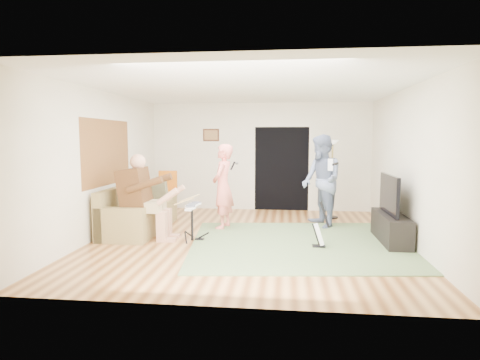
% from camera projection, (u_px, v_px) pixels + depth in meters
% --- Properties ---
extents(floor, '(6.00, 6.00, 0.00)m').
position_uv_depth(floor, '(249.00, 238.00, 7.31)').
color(floor, brown).
rests_on(floor, ground).
extents(walls, '(5.50, 6.00, 2.70)m').
position_uv_depth(walls, '(249.00, 165.00, 7.16)').
color(walls, silver).
rests_on(walls, floor).
extents(ceiling, '(6.00, 6.00, 0.00)m').
position_uv_depth(ceiling, '(249.00, 88.00, 7.02)').
color(ceiling, white).
rests_on(ceiling, walls).
extents(window_blinds, '(0.00, 2.05, 2.05)m').
position_uv_depth(window_blinds, '(107.00, 152.00, 7.65)').
color(window_blinds, brown).
rests_on(window_blinds, walls).
extents(doorway, '(2.10, 0.00, 2.10)m').
position_uv_depth(doorway, '(282.00, 169.00, 10.09)').
color(doorway, black).
rests_on(doorway, walls).
extents(picture_frame, '(0.42, 0.03, 0.32)m').
position_uv_depth(picture_frame, '(211.00, 135.00, 10.20)').
color(picture_frame, '#3F2314').
rests_on(picture_frame, walls).
extents(area_rug, '(3.96, 3.66, 0.02)m').
position_uv_depth(area_rug, '(298.00, 243.00, 6.94)').
color(area_rug, '#567044').
rests_on(area_rug, floor).
extents(sofa, '(0.90, 2.18, 0.88)m').
position_uv_depth(sofa, '(136.00, 216.00, 7.94)').
color(sofa, olive).
rests_on(sofa, floor).
extents(drummer, '(1.00, 0.56, 1.54)m').
position_uv_depth(drummer, '(146.00, 206.00, 7.22)').
color(drummer, '#513016').
rests_on(drummer, sofa).
extents(drum_kit, '(0.36, 0.65, 0.67)m').
position_uv_depth(drum_kit, '(192.00, 224.00, 7.15)').
color(drum_kit, black).
rests_on(drum_kit, floor).
extents(singer, '(0.50, 0.68, 1.71)m').
position_uv_depth(singer, '(223.00, 187.00, 8.06)').
color(singer, '#FD7A6E').
rests_on(singer, floor).
extents(microphone, '(0.06, 0.06, 0.24)m').
position_uv_depth(microphone, '(233.00, 166.00, 7.99)').
color(microphone, black).
rests_on(microphone, singer).
extents(guitarist, '(0.99, 1.11, 1.90)m').
position_uv_depth(guitarist, '(321.00, 181.00, 8.19)').
color(guitarist, slate).
rests_on(guitarist, floor).
extents(guitar_held, '(0.29, 0.61, 0.26)m').
position_uv_depth(guitar_held, '(332.00, 164.00, 8.13)').
color(guitar_held, white).
rests_on(guitar_held, guitarist).
extents(guitar_spare, '(0.28, 0.25, 0.78)m').
position_uv_depth(guitar_spare, '(319.00, 234.00, 6.70)').
color(guitar_spare, black).
rests_on(guitar_spare, floor).
extents(torchiere_lamp, '(0.32, 0.32, 1.78)m').
position_uv_depth(torchiere_lamp, '(332.00, 165.00, 9.08)').
color(torchiere_lamp, black).
rests_on(torchiere_lamp, floor).
extents(dining_chair, '(0.48, 0.50, 1.05)m').
position_uv_depth(dining_chair, '(167.00, 200.00, 9.38)').
color(dining_chair, tan).
rests_on(dining_chair, floor).
extents(tv_cabinet, '(0.40, 1.40, 0.50)m').
position_uv_depth(tv_cabinet, '(391.00, 228.00, 7.03)').
color(tv_cabinet, black).
rests_on(tv_cabinet, floor).
extents(television, '(0.06, 1.12, 0.68)m').
position_uv_depth(television, '(389.00, 194.00, 6.97)').
color(television, black).
rests_on(television, tv_cabinet).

